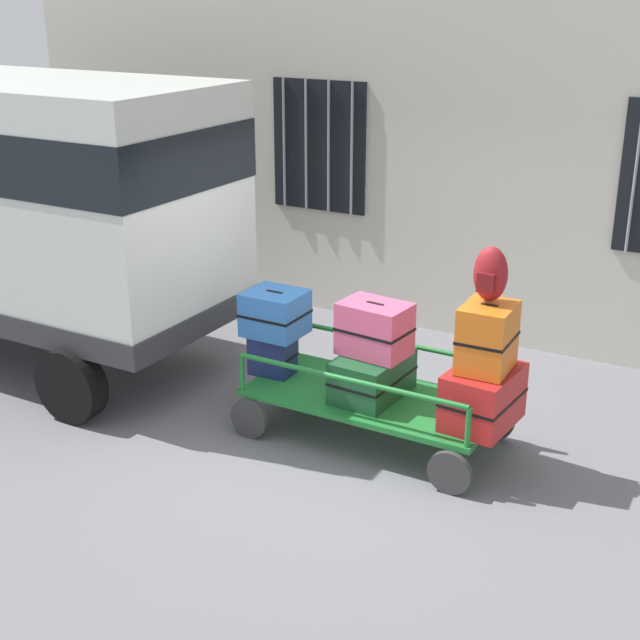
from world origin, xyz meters
The scene contains 12 objects.
ground_plane centered at (0.00, 0.00, 0.00)m, with size 40.00×40.00×0.00m, color slate.
building_wall centered at (0.00, 2.93, 2.50)m, with size 12.00×0.38×5.00m.
van centered at (-3.64, -0.01, 1.78)m, with size 4.34×2.04×2.91m.
luggage_cart centered at (0.26, 0.08, 0.34)m, with size 2.24×1.10×0.41m.
cart_railing centered at (0.26, 0.08, 0.70)m, with size 2.13×0.96×0.35m.
suitcase_left_bottom centered at (-0.74, 0.05, 0.59)m, with size 0.41×0.31×0.37m.
suitcase_left_middle centered at (-0.74, 0.11, 0.98)m, with size 0.52×0.47×0.41m.
suitcase_midleft_bottom centered at (0.26, 0.07, 0.60)m, with size 0.53×0.78×0.38m.
suitcase_midleft_middle centered at (0.26, 0.09, 1.02)m, with size 0.61×0.47×0.46m.
suitcase_center_bottom centered at (1.27, 0.04, 0.65)m, with size 0.54×0.73×0.48m.
suitcase_center_middle centered at (1.27, 0.04, 1.16)m, with size 0.41×0.49×0.55m.
backpack centered at (1.23, 0.11, 1.65)m, with size 0.27×0.22×0.44m.
Camera 1 is at (3.32, -6.21, 3.74)m, focal length 49.87 mm.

